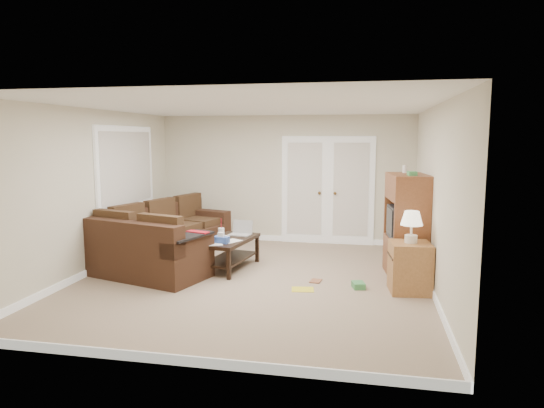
% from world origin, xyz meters
% --- Properties ---
extents(floor, '(5.50, 5.50, 0.00)m').
position_xyz_m(floor, '(0.00, 0.00, 0.00)').
color(floor, tan).
rests_on(floor, ground).
extents(ceiling, '(5.00, 5.50, 0.02)m').
position_xyz_m(ceiling, '(0.00, 0.00, 2.50)').
color(ceiling, white).
rests_on(ceiling, wall_back).
extents(wall_left, '(0.02, 5.50, 2.50)m').
position_xyz_m(wall_left, '(-2.50, 0.00, 1.25)').
color(wall_left, silver).
rests_on(wall_left, floor).
extents(wall_right, '(0.02, 5.50, 2.50)m').
position_xyz_m(wall_right, '(2.50, 0.00, 1.25)').
color(wall_right, silver).
rests_on(wall_right, floor).
extents(wall_back, '(5.00, 0.02, 2.50)m').
position_xyz_m(wall_back, '(0.00, 2.75, 1.25)').
color(wall_back, silver).
rests_on(wall_back, floor).
extents(wall_front, '(5.00, 0.02, 2.50)m').
position_xyz_m(wall_front, '(0.00, -2.75, 1.25)').
color(wall_front, silver).
rests_on(wall_front, floor).
extents(baseboards, '(5.00, 5.50, 0.10)m').
position_xyz_m(baseboards, '(0.00, 0.00, 0.05)').
color(baseboards, white).
rests_on(baseboards, floor).
extents(french_doors, '(1.80, 0.05, 2.13)m').
position_xyz_m(french_doors, '(0.85, 2.71, 1.04)').
color(french_doors, white).
rests_on(french_doors, floor).
extents(window_left, '(0.05, 1.92, 1.42)m').
position_xyz_m(window_left, '(-2.46, 1.00, 1.55)').
color(window_left, white).
rests_on(window_left, wall_left).
extents(sectional_sofa, '(2.09, 3.28, 0.88)m').
position_xyz_m(sectional_sofa, '(-1.71, 0.63, 0.35)').
color(sectional_sofa, '#3D2517').
rests_on(sectional_sofa, floor).
extents(coffee_table, '(0.78, 1.27, 0.81)m').
position_xyz_m(coffee_table, '(-0.50, 0.55, 0.27)').
color(coffee_table, black).
rests_on(coffee_table, floor).
extents(tv_armoire, '(0.64, 1.02, 1.65)m').
position_xyz_m(tv_armoire, '(2.20, 0.66, 0.78)').
color(tv_armoire, brown).
rests_on(tv_armoire, floor).
extents(side_cabinet, '(0.57, 0.57, 1.10)m').
position_xyz_m(side_cabinet, '(2.20, -0.12, 0.40)').
color(side_cabinet, '#A46E3C').
rests_on(side_cabinet, floor).
extents(space_heater, '(0.13, 0.12, 0.29)m').
position_xyz_m(space_heater, '(2.13, 2.45, 0.15)').
color(space_heater, white).
rests_on(space_heater, floor).
extents(floor_magazine, '(0.33, 0.28, 0.01)m').
position_xyz_m(floor_magazine, '(0.78, -0.31, 0.00)').
color(floor_magazine, yellow).
rests_on(floor_magazine, floor).
extents(floor_greenbox, '(0.21, 0.24, 0.08)m').
position_xyz_m(floor_greenbox, '(1.53, -0.09, 0.04)').
color(floor_greenbox, '#418F4E').
rests_on(floor_greenbox, floor).
extents(floor_book, '(0.18, 0.23, 0.02)m').
position_xyz_m(floor_book, '(0.84, 0.11, 0.01)').
color(floor_book, brown).
rests_on(floor_book, floor).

